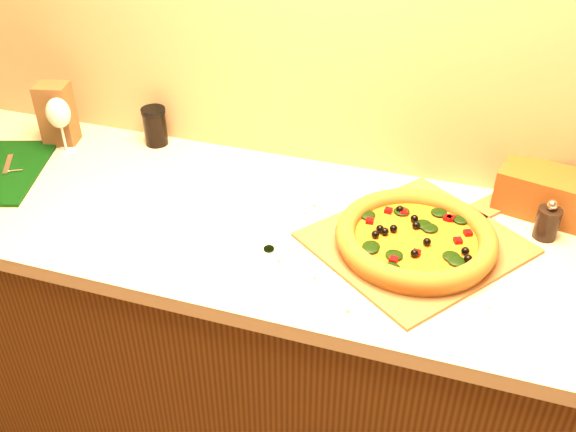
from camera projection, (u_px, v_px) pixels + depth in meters
The scene contains 9 objects.
cabinet at pixel (313, 361), 1.85m from camera, with size 2.80×0.65×0.86m, color #45250E.
countertop at pixel (317, 236), 1.59m from camera, with size 2.84×0.68×0.04m, color beige.
pizza_peel at pixel (421, 240), 1.54m from camera, with size 0.59×0.62×0.01m.
pizza at pixel (416, 238), 1.49m from camera, with size 0.38×0.38×0.05m.
bottle_cap at pixel (269, 249), 1.51m from camera, with size 0.03×0.03×0.01m, color black.
pepper_grinder at pixel (547, 222), 1.53m from camera, with size 0.06×0.06×0.11m.
wine_glass at pixel (58, 115), 1.83m from camera, with size 0.07×0.07×0.17m.
paper_bag at pixel (57, 114), 1.90m from camera, with size 0.09×0.07×0.19m, color brown.
dark_jar at pixel (155, 126), 1.91m from camera, with size 0.07×0.07×0.12m.
Camera 1 is at (0.33, 0.19, 1.83)m, focal length 40.00 mm.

